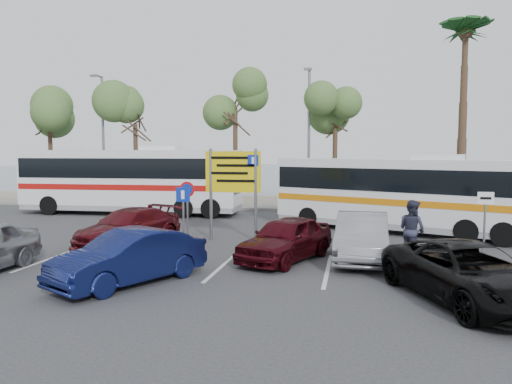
% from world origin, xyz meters
% --- Properties ---
extents(ground, '(120.00, 120.00, 0.00)m').
position_xyz_m(ground, '(0.00, 0.00, 0.00)').
color(ground, '#303032').
rests_on(ground, ground).
extents(kerb_strip, '(44.00, 2.40, 0.15)m').
position_xyz_m(kerb_strip, '(0.00, 14.00, 0.07)').
color(kerb_strip, gray).
rests_on(kerb_strip, ground).
extents(seawall, '(48.00, 0.80, 0.60)m').
position_xyz_m(seawall, '(0.00, 16.00, 0.30)').
color(seawall, gray).
rests_on(seawall, ground).
extents(sea, '(140.00, 140.00, 0.00)m').
position_xyz_m(sea, '(0.00, 60.00, 0.01)').
color(sea, '#455E6F').
rests_on(sea, ground).
extents(tree_far_left, '(3.20, 3.20, 7.60)m').
position_xyz_m(tree_far_left, '(-14.00, 14.00, 6.33)').
color(tree_far_left, '#382619').
rests_on(tree_far_left, kerb_strip).
extents(tree_left, '(3.20, 3.20, 7.20)m').
position_xyz_m(tree_left, '(-8.00, 14.00, 6.00)').
color(tree_left, '#382619').
rests_on(tree_left, kerb_strip).
extents(tree_mid, '(3.20, 3.20, 8.00)m').
position_xyz_m(tree_mid, '(-1.50, 14.00, 6.65)').
color(tree_mid, '#382619').
rests_on(tree_mid, kerb_strip).
extents(tree_right, '(3.20, 3.20, 7.40)m').
position_xyz_m(tree_right, '(4.50, 14.00, 6.17)').
color(tree_right, '#382619').
rests_on(tree_right, kerb_strip).
extents(palm_tree, '(4.80, 4.80, 11.20)m').
position_xyz_m(palm_tree, '(11.50, 14.00, 9.87)').
color(palm_tree, '#382619').
rests_on(palm_tree, kerb_strip).
extents(street_lamp_left, '(0.45, 1.15, 8.01)m').
position_xyz_m(street_lamp_left, '(-10.00, 13.52, 4.60)').
color(street_lamp_left, slate).
rests_on(street_lamp_left, kerb_strip).
extents(street_lamp_right, '(0.45, 1.15, 8.01)m').
position_xyz_m(street_lamp_right, '(3.00, 13.52, 4.60)').
color(street_lamp_right, slate).
rests_on(street_lamp_right, kerb_strip).
extents(direction_sign, '(2.20, 0.12, 3.60)m').
position_xyz_m(direction_sign, '(1.00, 3.20, 2.43)').
color(direction_sign, slate).
rests_on(direction_sign, ground).
extents(sign_no_stop, '(0.60, 0.08, 2.35)m').
position_xyz_m(sign_no_stop, '(-0.60, 2.38, 1.58)').
color(sign_no_stop, slate).
rests_on(sign_no_stop, ground).
extents(sign_parking, '(0.50, 0.07, 2.25)m').
position_xyz_m(sign_parking, '(-0.20, 0.79, 1.47)').
color(sign_parking, slate).
rests_on(sign_parking, ground).
extents(sign_taxi, '(0.50, 0.07, 2.20)m').
position_xyz_m(sign_taxi, '(9.80, 1.49, 1.42)').
color(sign_taxi, slate).
rests_on(sign_taxi, ground).
extents(lane_markings, '(12.02, 4.20, 0.01)m').
position_xyz_m(lane_markings, '(-1.14, -1.00, 0.00)').
color(lane_markings, silver).
rests_on(lane_markings, ground).
extents(coach_bus_left, '(12.20, 2.99, 3.78)m').
position_xyz_m(coach_bus_left, '(-6.50, 10.06, 1.75)').
color(coach_bus_left, silver).
rests_on(coach_bus_left, ground).
extents(coach_bus_right, '(10.83, 6.46, 3.37)m').
position_xyz_m(coach_bus_right, '(7.50, 6.50, 1.56)').
color(coach_bus_right, silver).
rests_on(coach_bus_right, ground).
extents(car_blue, '(3.38, 4.51, 1.42)m').
position_xyz_m(car_blue, '(-0.20, -3.50, 0.71)').
color(car_blue, '#0F174A').
rests_on(car_blue, ground).
extents(car_maroon, '(3.20, 5.02, 1.35)m').
position_xyz_m(car_maroon, '(-2.60, 1.50, 0.68)').
color(car_maroon, '#520D14').
rests_on(car_maroon, ground).
extents(car_red, '(3.09, 4.50, 1.42)m').
position_xyz_m(car_red, '(3.50, 0.08, 0.71)').
color(car_red, '#410910').
rests_on(car_red, ground).
extents(suv_black, '(4.08, 5.50, 1.39)m').
position_xyz_m(suv_black, '(8.30, -3.50, 0.69)').
color(suv_black, black).
rests_on(suv_black, ground).
extents(car_silver_b, '(1.72, 4.62, 1.51)m').
position_xyz_m(car_silver_b, '(5.90, 0.62, 0.75)').
color(car_silver_b, gray).
rests_on(car_silver_b, ground).
extents(pedestrian_far, '(1.18, 1.20, 1.95)m').
position_xyz_m(pedestrian_far, '(7.49, 1.00, 0.97)').
color(pedestrian_far, '#2E3045').
rests_on(pedestrian_far, ground).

